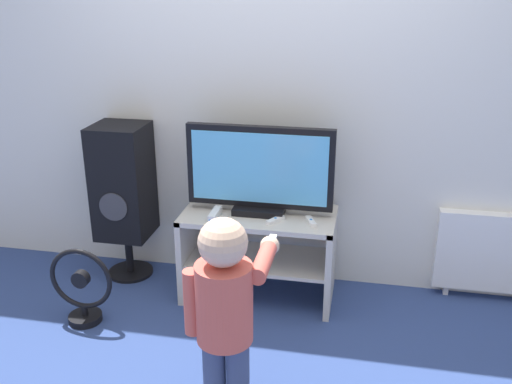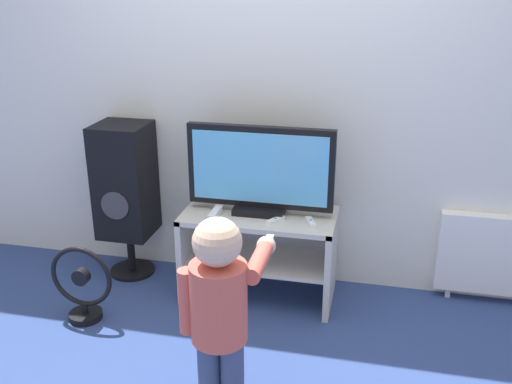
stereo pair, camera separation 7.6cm
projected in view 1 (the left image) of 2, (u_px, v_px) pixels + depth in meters
name	position (u px, v px, depth m)	size (l,w,h in m)	color
ground_plane	(251.00, 314.00, 3.39)	(16.00, 16.00, 0.00)	navy
wall_back	(269.00, 80.00, 3.43)	(10.00, 0.06, 2.60)	silver
tv_stand	(259.00, 243.00, 3.48)	(0.92, 0.46, 0.55)	beige
television	(260.00, 171.00, 3.34)	(0.87, 0.20, 0.53)	black
game_console	(215.00, 214.00, 3.35)	(0.04, 0.18, 0.04)	white
remote_primary	(311.00, 221.00, 3.27)	(0.08, 0.13, 0.03)	white
remote_secondary	(275.00, 220.00, 3.29)	(0.10, 0.13, 0.03)	white
child	(226.00, 303.00, 2.44)	(0.37, 0.53, 0.97)	#3F4C72
speaker_tower	(123.00, 184.00, 3.63)	(0.33, 0.34, 1.03)	black
floor_fan	(82.00, 289.00, 3.25)	(0.38, 0.19, 0.47)	black
radiator	(488.00, 252.00, 3.47)	(0.61, 0.08, 0.56)	white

